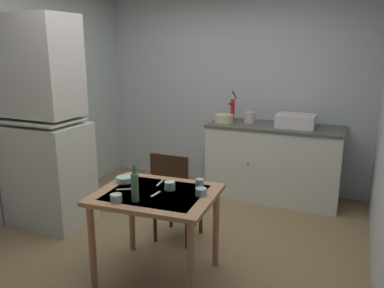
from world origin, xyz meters
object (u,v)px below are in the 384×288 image
hutch_cabinet (45,131)px  mixing_bowl_counter (224,118)px  teacup_mint (116,198)px  glass_bottle (135,187)px  dining_table (157,205)px  hand_pump (233,108)px  serving_bowl_wide (125,179)px  sink_basin (296,121)px  chair_far_side (175,195)px

hutch_cabinet → mixing_bowl_counter: 2.12m
mixing_bowl_counter → teacup_mint: bearing=-90.9°
hutch_cabinet → mixing_bowl_counter: bearing=48.6°
glass_bottle → dining_table: bearing=75.4°
hand_pump → serving_bowl_wide: 2.09m
sink_basin → chair_far_side: sink_basin is taller
hutch_cabinet → sink_basin: size_ratio=4.92×
hutch_cabinet → dining_table: size_ratio=2.21×
dining_table → glass_bottle: 0.32m
hutch_cabinet → serving_bowl_wide: 1.26m
glass_bottle → serving_bowl_wide: bearing=133.3°
sink_basin → dining_table: sink_basin is taller
sink_basin → glass_bottle: size_ratio=1.55×
chair_far_side → dining_table: bearing=-77.6°
sink_basin → dining_table: size_ratio=0.45×
teacup_mint → glass_bottle: size_ratio=0.31×
hutch_cabinet → teacup_mint: size_ratio=24.93×
serving_bowl_wide → sink_basin: bearing=61.2°
hand_pump → serving_bowl_wide: size_ratio=2.76×
serving_bowl_wide → hutch_cabinet: bearing=163.2°
hand_pump → dining_table: hand_pump is taller
hand_pump → teacup_mint: 2.45m
mixing_bowl_counter → chair_far_side: bearing=-89.7°
glass_bottle → hutch_cabinet: bearing=155.4°
teacup_mint → glass_bottle: glass_bottle is taller
serving_bowl_wide → teacup_mint: bearing=-64.9°
sink_basin → serving_bowl_wide: size_ratio=3.11×
mixing_bowl_counter → serving_bowl_wide: size_ratio=1.67×
teacup_mint → glass_bottle: (0.12, 0.07, 0.09)m
hutch_cabinet → hand_pump: bearing=48.7°
hand_pump → glass_bottle: hand_pump is taller
sink_basin → glass_bottle: 2.45m
mixing_bowl_counter → chair_far_side: 1.52m
chair_far_side → sink_basin: bearing=59.8°
serving_bowl_wide → glass_bottle: size_ratio=0.50×
mixing_bowl_counter → teacup_mint: mixing_bowl_counter is taller
chair_far_side → glass_bottle: bearing=-84.7°
dining_table → glass_bottle: (-0.06, -0.22, 0.23)m
hand_pump → glass_bottle: 2.37m
hutch_cabinet → dining_table: (1.54, -0.46, -0.38)m
hutch_cabinet → glass_bottle: bearing=-24.6°
sink_basin → hand_pump: 0.80m
sink_basin → glass_bottle: sink_basin is taller
sink_basin → serving_bowl_wide: bearing=-118.8°
dining_table → teacup_mint: size_ratio=11.27×
hutch_cabinet → serving_bowl_wide: hutch_cabinet is taller
chair_far_side → glass_bottle: size_ratio=3.19×
hutch_cabinet → teacup_mint: 1.57m
hutch_cabinet → mixing_bowl_counter: size_ratio=9.16×
hutch_cabinet → serving_bowl_wide: bearing=-16.8°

